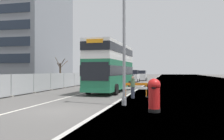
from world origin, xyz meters
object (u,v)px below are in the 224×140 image
(car_oncoming_near, at_px, (127,77))
(car_receding_mid, at_px, (134,76))
(car_receding_far, at_px, (142,76))
(double_decker_bus, at_px, (111,66))
(pedestrian_at_kerb, at_px, (133,87))
(roadworks_barrier, at_px, (136,88))
(lamppost_foreground, at_px, (124,35))
(red_pillar_postbox, at_px, (154,94))

(car_oncoming_near, xyz_separation_m, car_receding_mid, (0.26, 6.85, 0.02))
(car_oncoming_near, relative_size, car_receding_far, 0.94)
(double_decker_bus, bearing_deg, car_oncoming_near, 93.71)
(car_receding_far, relative_size, pedestrian_at_kerb, 2.54)
(double_decker_bus, relative_size, roadworks_barrier, 5.55)
(lamppost_foreground, relative_size, pedestrian_at_kerb, 5.36)
(car_oncoming_near, bearing_deg, roadworks_barrier, -78.18)
(double_decker_bus, xyz_separation_m, car_receding_far, (0.18, 28.49, -1.54))
(lamppost_foreground, height_order, roadworks_barrier, lamppost_foreground)
(red_pillar_postbox, height_order, car_receding_far, car_receding_far)
(roadworks_barrier, height_order, car_oncoming_near, car_oncoming_near)
(red_pillar_postbox, bearing_deg, lamppost_foreground, 133.94)
(double_decker_bus, xyz_separation_m, roadworks_barrier, (3.10, -4.45, -1.84))
(roadworks_barrier, xyz_separation_m, car_receding_mid, (-3.82, 26.35, 0.32))
(car_receding_far, bearing_deg, car_oncoming_near, -94.92)
(lamppost_foreground, relative_size, red_pillar_postbox, 5.27)
(lamppost_foreground, bearing_deg, car_oncoming_near, 99.28)
(lamppost_foreground, relative_size, roadworks_barrier, 4.88)
(red_pillar_postbox, distance_m, car_oncoming_near, 26.82)
(double_decker_bus, height_order, car_receding_far, double_decker_bus)
(lamppost_foreground, relative_size, car_receding_mid, 2.19)
(double_decker_bus, relative_size, red_pillar_postbox, 5.99)
(roadworks_barrier, distance_m, pedestrian_at_kerb, 0.79)
(red_pillar_postbox, distance_m, car_receding_far, 39.90)
(red_pillar_postbox, bearing_deg, double_decker_bus, 113.82)
(lamppost_foreground, bearing_deg, double_decker_bus, 108.07)
(red_pillar_postbox, bearing_deg, pedestrian_at_kerb, 108.33)
(double_decker_bus, distance_m, car_oncoming_near, 15.15)
(car_receding_far, bearing_deg, red_pillar_postbox, -83.19)
(double_decker_bus, distance_m, car_receding_mid, 21.96)
(lamppost_foreground, bearing_deg, car_receding_mid, 96.78)
(car_receding_far, xyz_separation_m, pedestrian_at_kerb, (2.77, -33.70, -0.19))
(car_oncoming_near, distance_m, pedestrian_at_kerb, 20.64)
(roadworks_barrier, distance_m, car_receding_mid, 26.62)
(car_receding_mid, bearing_deg, double_decker_bus, -88.14)
(lamppost_foreground, xyz_separation_m, pedestrian_at_kerb, (-0.02, 3.90, -3.47))
(double_decker_bus, xyz_separation_m, car_receding_mid, (-0.71, 21.90, -1.51))
(roadworks_barrier, xyz_separation_m, pedestrian_at_kerb, (-0.15, -0.77, 0.11))
(car_receding_mid, bearing_deg, pedestrian_at_kerb, -82.30)
(car_oncoming_near, distance_m, car_receding_far, 13.50)
(red_pillar_postbox, bearing_deg, car_receding_far, 96.81)
(double_decker_bus, xyz_separation_m, red_pillar_postbox, (4.91, -11.12, -1.63))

